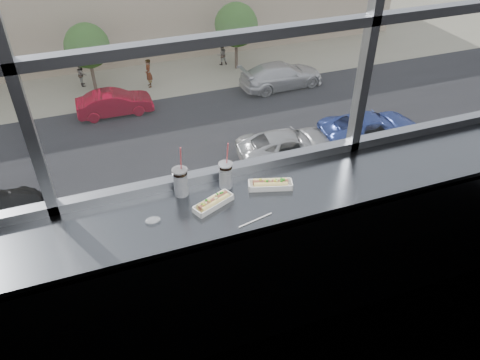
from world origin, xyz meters
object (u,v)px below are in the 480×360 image
object	(u,v)px
car_far_b	(114,99)
tree_center	(87,46)
car_near_d	(290,142)
hotdog_tray_left	(213,202)
car_far_c	(282,71)
pedestrian_d	(222,53)
pedestrian_b	(82,72)
car_near_e	(372,124)
soda_cup_left	(181,181)
tree_right	(236,25)
loose_straw	(255,220)
wrapper	(153,220)
hotdog_tray_right	(270,184)
pedestrian_c	(148,71)
soda_cup_right	(226,174)

from	to	relation	value
car_far_b	tree_center	size ratio (longest dim) A/B	1.33
car_far_b	car_near_d	distance (m)	11.19
hotdog_tray_left	car_near_d	bearing A→B (deg)	37.83
car_far_c	pedestrian_d	distance (m)	5.59
car_near_d	pedestrian_b	xyz separation A→B (m)	(-9.28, 12.90, -0.10)
pedestrian_d	hotdog_tray_left	bearing A→B (deg)	71.99
car_far_c	car_near_e	size ratio (longest dim) A/B	1.04
soda_cup_left	pedestrian_b	size ratio (longest dim) A/B	0.19
tree_right	car_far_c	bearing A→B (deg)	-66.24
loose_straw	wrapper	size ratio (longest dim) A/B	2.39
car_far_c	hotdog_tray_right	bearing A→B (deg)	151.05
hotdog_tray_left	car_far_b	size ratio (longest dim) A/B	0.05
soda_cup_left	tree_right	size ratio (longest dim) A/B	0.07
pedestrian_c	tree_center	size ratio (longest dim) A/B	0.51
pedestrian_c	soda_cup_right	bearing A→B (deg)	-7.57
soda_cup_right	tree_right	distance (m)	31.22
wrapper	car_far_c	distance (m)	29.39
pedestrian_d	tree_center	size ratio (longest dim) A/B	0.41
hotdog_tray_right	pedestrian_d	size ratio (longest dim) A/B	0.16
hotdog_tray_left	wrapper	world-z (taller)	hotdog_tray_left
loose_straw	pedestrian_d	xyz separation A→B (m)	(9.32, 29.46, -11.15)
hotdog_tray_right	tree_center	world-z (taller)	hotdog_tray_right
hotdog_tray_right	pedestrian_b	size ratio (longest dim) A/B	0.15
car_far_c	tree_right	size ratio (longest dim) A/B	1.40
car_near_e	pedestrian_d	size ratio (longest dim) A/B	3.46
hotdog_tray_left	car_far_c	size ratio (longest dim) A/B	0.04
loose_straw	tree_center	world-z (taller)	loose_straw
tree_center	car_far_c	bearing A→B (deg)	-18.73
hotdog_tray_right	pedestrian_d	distance (m)	32.57
soda_cup_left	tree_right	bearing A→B (deg)	69.63
hotdog_tray_right	pedestrian_b	world-z (taller)	hotdog_tray_right
pedestrian_c	tree_right	size ratio (longest dim) A/B	0.48
pedestrian_b	pedestrian_c	world-z (taller)	pedestrian_c
tree_right	car_near_d	bearing A→B (deg)	-96.68
wrapper	car_far_c	xyz separation A→B (m)	(12.41, 24.29, -10.95)
soda_cup_left	car_far_c	bearing A→B (deg)	63.16
car_near_e	pedestrian_d	distance (m)	13.68
car_far_c	pedestrian_d	bearing A→B (deg)	23.74
car_far_c	car_far_b	size ratio (longest dim) A/B	1.12
hotdog_tray_right	car_near_d	bearing A→B (deg)	79.18
tree_center	car_near_e	bearing A→B (deg)	-41.47
hotdog_tray_left	pedestrian_b	xyz separation A→B (m)	(-0.41, 29.17, -11.16)
car_near_e	car_far_c	bearing A→B (deg)	19.72
car_far_b	tree_center	distance (m)	4.53
soda_cup_right	loose_straw	bearing A→B (deg)	-81.47
loose_straw	hotdog_tray_right	bearing A→B (deg)	39.40
loose_straw	pedestrian_c	size ratio (longest dim) A/B	0.10
loose_straw	soda_cup_right	bearing A→B (deg)	86.09
car_near_e	pedestrian_c	size ratio (longest dim) A/B	2.78
pedestrian_b	pedestrian_d	xyz separation A→B (m)	(9.92, 0.08, -0.01)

